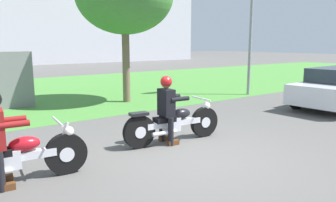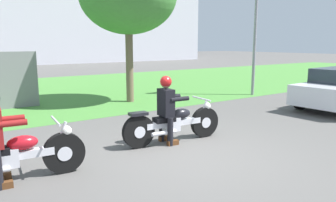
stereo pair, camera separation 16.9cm
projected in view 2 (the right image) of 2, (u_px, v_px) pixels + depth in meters
name	position (u px, v px, depth m)	size (l,w,h in m)	color
ground	(190.00, 155.00, 6.06)	(120.00, 120.00, 0.00)	#565451
grass_verge	(48.00, 92.00, 13.96)	(60.00, 12.00, 0.01)	#478438
motorcycle_lead	(174.00, 123.00, 6.78)	(2.27, 0.66, 0.89)	black
rider_lead	(167.00, 104.00, 6.63)	(0.58, 0.49, 1.41)	black
motorcycle_follow	(11.00, 157.00, 4.79)	(2.20, 0.66, 0.89)	black
streetlight_pole	(259.00, 0.00, 12.52)	(0.96, 0.20, 5.97)	gray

